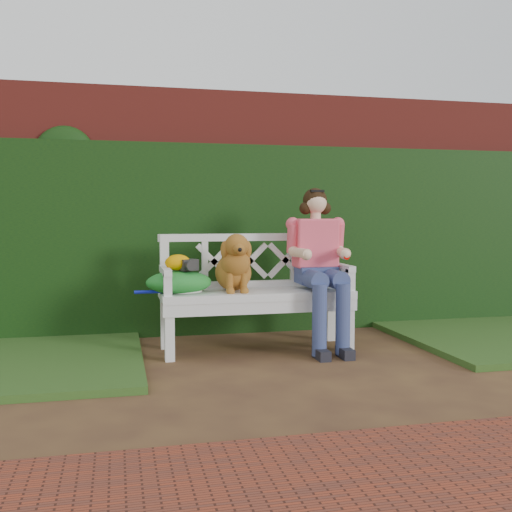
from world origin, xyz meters
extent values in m
plane|color=#3F251B|center=(0.00, 0.00, 0.00)|extent=(60.00, 60.00, 0.00)
cube|color=maroon|center=(0.00, 1.90, 1.10)|extent=(10.00, 0.30, 2.20)
cube|color=#17390C|center=(0.00, 1.68, 0.85)|extent=(10.00, 0.18, 1.70)
cube|color=brown|center=(0.00, -1.60, 0.01)|extent=(4.00, 1.20, 0.03)
cube|color=black|center=(-0.74, 0.88, 0.69)|extent=(0.16, 0.14, 0.09)
ellipsoid|color=#DE9100|center=(-0.82, 0.90, 0.71)|extent=(0.21, 0.17, 0.12)
camera|label=1|loc=(-1.27, -3.66, 1.08)|focal=42.00mm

